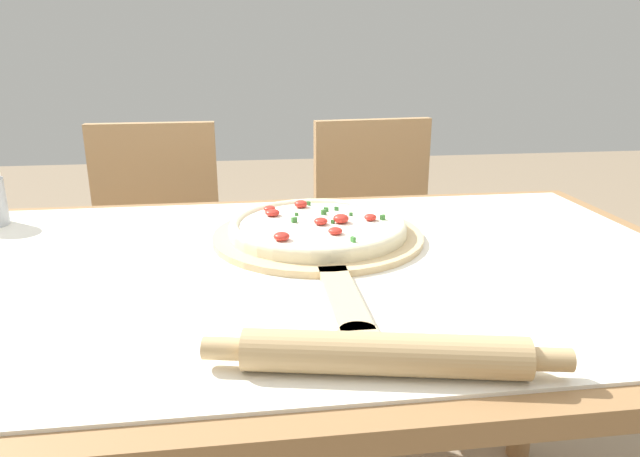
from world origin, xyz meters
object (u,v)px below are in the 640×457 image
(pizza_peel, at_px, (319,240))
(chair_right, at_px, (379,242))
(chair_left, at_px, (157,251))
(rolling_pin, at_px, (384,354))
(pizza, at_px, (318,226))

(pizza_peel, relative_size, chair_right, 0.68)
(pizza_peel, distance_m, chair_left, 0.84)
(rolling_pin, relative_size, chair_left, 0.45)
(pizza_peel, xyz_separation_m, pizza, (-0.00, 0.02, 0.02))
(chair_left, height_order, chair_right, same)
(pizza, distance_m, chair_left, 0.83)
(pizza, bearing_deg, chair_right, 67.01)
(chair_right, bearing_deg, rolling_pin, -109.34)
(chair_left, bearing_deg, chair_right, -1.01)
(pizza_peel, distance_m, chair_right, 0.79)
(pizza_peel, relative_size, chair_left, 0.68)
(chair_left, bearing_deg, pizza_peel, -60.49)
(chair_left, bearing_deg, pizza, -59.66)
(pizza, bearing_deg, pizza_peel, -89.57)
(pizza_peel, bearing_deg, rolling_pin, -88.45)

